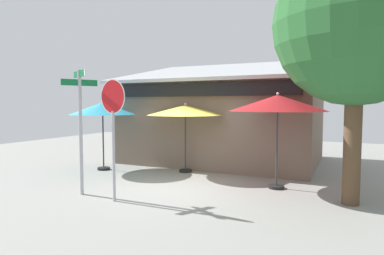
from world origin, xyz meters
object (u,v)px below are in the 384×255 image
(patio_umbrella_mustard_center, at_px, (185,110))
(stop_sign, at_px, (113,116))
(street_sign_post, at_px, (80,119))
(patio_umbrella_crimson_right, at_px, (278,103))
(patio_umbrella_teal_left, at_px, (103,109))
(shade_tree, at_px, (369,26))

(patio_umbrella_mustard_center, bearing_deg, stop_sign, -90.45)
(street_sign_post, xyz_separation_m, stop_sign, (1.14, -0.13, 0.10))
(patio_umbrella_mustard_center, height_order, patio_umbrella_crimson_right, patio_umbrella_crimson_right)
(patio_umbrella_teal_left, height_order, patio_umbrella_mustard_center, patio_umbrella_teal_left)
(patio_umbrella_teal_left, distance_m, patio_umbrella_mustard_center, 2.96)
(street_sign_post, relative_size, shade_tree, 0.53)
(street_sign_post, height_order, shade_tree, shade_tree)
(street_sign_post, bearing_deg, shade_tree, 16.03)
(patio_umbrella_teal_left, xyz_separation_m, patio_umbrella_mustard_center, (2.82, 0.88, -0.05))
(patio_umbrella_teal_left, relative_size, patio_umbrella_crimson_right, 0.93)
(shade_tree, bearing_deg, patio_umbrella_teal_left, 173.48)
(stop_sign, distance_m, patio_umbrella_crimson_right, 4.40)
(patio_umbrella_teal_left, distance_m, shade_tree, 8.47)
(stop_sign, distance_m, patio_umbrella_mustard_center, 3.83)
(patio_umbrella_crimson_right, relative_size, shade_tree, 0.45)
(street_sign_post, xyz_separation_m, patio_umbrella_crimson_right, (4.44, 2.76, 0.39))
(stop_sign, bearing_deg, patio_umbrella_mustard_center, 89.55)
(patio_umbrella_crimson_right, distance_m, shade_tree, 2.84)
(patio_umbrella_mustard_center, bearing_deg, patio_umbrella_crimson_right, -16.01)
(patio_umbrella_crimson_right, xyz_separation_m, shade_tree, (2.11, -0.88, 1.68))
(stop_sign, distance_m, patio_umbrella_teal_left, 4.07)
(stop_sign, height_order, shade_tree, shade_tree)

